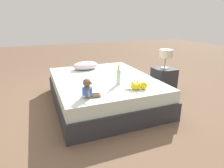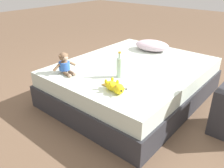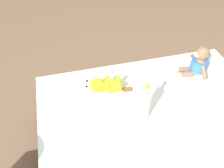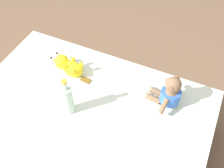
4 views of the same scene
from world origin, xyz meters
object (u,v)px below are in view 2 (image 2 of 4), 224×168
(plush_monkey, at_px, (65,65))
(plush_yellow_creature, at_px, (115,87))
(pillow, at_px, (152,46))
(glass_bottle, at_px, (119,67))
(bed, at_px, (133,81))

(plush_monkey, xyz_separation_m, plush_yellow_creature, (0.70, 0.01, -0.05))
(plush_yellow_creature, bearing_deg, pillow, 106.83)
(pillow, distance_m, plush_yellow_creature, 1.37)
(pillow, height_order, glass_bottle, glass_bottle)
(pillow, distance_m, glass_bottle, 1.04)
(plush_monkey, height_order, plush_yellow_creature, plush_monkey)
(pillow, relative_size, plush_monkey, 1.87)
(plush_monkey, xyz_separation_m, glass_bottle, (0.53, 0.30, 0.02))
(bed, xyz_separation_m, glass_bottle, (0.09, -0.39, 0.33))
(bed, distance_m, pillow, 0.70)
(bed, bearing_deg, plush_monkey, -121.93)
(plush_monkey, bearing_deg, bed, 58.07)
(bed, xyz_separation_m, pillow, (-0.13, 0.63, 0.29))
(bed, bearing_deg, plush_yellow_creature, -68.40)
(plush_monkey, relative_size, plush_yellow_creature, 0.88)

